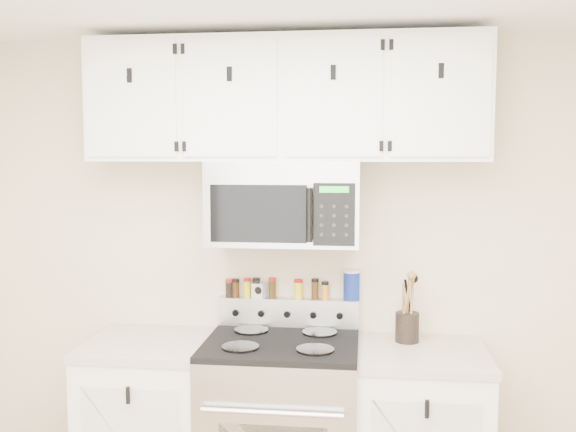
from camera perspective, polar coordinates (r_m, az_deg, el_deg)
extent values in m
cube|color=#C0B090|center=(3.50, 0.09, -4.80)|extent=(3.50, 0.01, 2.50)
cube|color=black|center=(3.26, -0.58, -11.25)|extent=(0.76, 0.65, 0.03)
cube|color=#B7B7BA|center=(3.51, 0.03, -8.52)|extent=(0.76, 0.08, 0.15)
cylinder|color=black|center=(3.14, -4.26, -11.54)|extent=(0.18, 0.18, 0.01)
cylinder|color=black|center=(3.10, 2.43, -11.79)|extent=(0.18, 0.18, 0.01)
cylinder|color=black|center=(3.43, -3.28, -10.10)|extent=(0.18, 0.18, 0.01)
cylinder|color=black|center=(3.38, 2.83, -10.29)|extent=(0.18, 0.18, 0.01)
cube|color=white|center=(3.61, -12.03, -18.08)|extent=(0.62, 0.60, 0.88)
cube|color=tan|center=(3.45, -12.18, -11.05)|extent=(0.64, 0.62, 0.04)
cube|color=tan|center=(3.28, 11.78, -11.89)|extent=(0.64, 0.62, 0.04)
cube|color=#9E9EA3|center=(3.27, -0.28, 1.19)|extent=(0.76, 0.38, 0.42)
cube|color=#B7B7BA|center=(3.07, -0.74, 4.10)|extent=(0.73, 0.01, 0.08)
cube|color=black|center=(3.09, -2.66, 0.20)|extent=(0.47, 0.01, 0.28)
cube|color=black|center=(3.05, 4.12, 0.13)|extent=(0.20, 0.01, 0.30)
cylinder|color=black|center=(3.02, 1.92, 0.09)|extent=(0.03, 0.03, 0.26)
cube|color=white|center=(3.30, -0.23, 10.28)|extent=(2.00, 0.33, 0.62)
cube|color=white|center=(3.31, -13.82, 10.10)|extent=(0.46, 0.01, 0.57)
cube|color=black|center=(3.31, -13.92, 12.04)|extent=(0.02, 0.01, 0.07)
cube|color=white|center=(3.17, -5.19, 10.45)|extent=(0.46, 0.01, 0.57)
cube|color=black|center=(3.17, -5.23, 12.47)|extent=(0.03, 0.01, 0.07)
cube|color=white|center=(3.11, 4.03, 10.56)|extent=(0.46, 0.01, 0.57)
cube|color=black|center=(3.11, 4.04, 12.63)|extent=(0.03, 0.01, 0.07)
cube|color=white|center=(3.12, 13.40, 10.41)|extent=(0.46, 0.01, 0.57)
cube|color=black|center=(3.12, 13.46, 12.46)|extent=(0.02, 0.01, 0.07)
cylinder|color=black|center=(3.38, 10.54, -9.70)|extent=(0.12, 0.12, 0.15)
cylinder|color=olive|center=(3.35, 10.58, -7.79)|extent=(0.01, 0.01, 0.28)
cylinder|color=olive|center=(3.34, 10.94, -7.66)|extent=(0.01, 0.01, 0.30)
cylinder|color=olive|center=(3.36, 10.22, -7.92)|extent=(0.01, 0.01, 0.26)
cylinder|color=black|center=(3.37, 10.72, -7.80)|extent=(0.01, 0.01, 0.27)
cylinder|color=olive|center=(3.33, 10.43, -7.79)|extent=(0.01, 0.01, 0.29)
cube|color=silver|center=(3.51, -2.58, -6.62)|extent=(0.08, 0.07, 0.08)
cylinder|color=navy|center=(3.46, 5.67, -6.23)|extent=(0.09, 0.09, 0.15)
cylinder|color=white|center=(3.44, 5.68, -4.92)|extent=(0.09, 0.09, 0.01)
cylinder|color=black|center=(3.54, -5.23, -6.51)|extent=(0.04, 0.04, 0.08)
cylinder|color=#A5140C|center=(3.53, -5.23, -5.74)|extent=(0.04, 0.04, 0.02)
cylinder|color=#38200D|center=(3.53, -4.69, -6.52)|extent=(0.04, 0.04, 0.08)
cylinder|color=black|center=(3.52, -4.69, -5.73)|extent=(0.04, 0.04, 0.02)
cylinder|color=gold|center=(3.52, -3.65, -6.51)|extent=(0.04, 0.04, 0.09)
cylinder|color=#AA0D0E|center=(3.51, -3.65, -5.67)|extent=(0.04, 0.04, 0.02)
cylinder|color=black|center=(3.51, -2.84, -6.52)|extent=(0.04, 0.04, 0.09)
cylinder|color=black|center=(3.50, -2.85, -5.65)|extent=(0.04, 0.04, 0.02)
cylinder|color=#3B270E|center=(3.50, -1.41, -6.53)|extent=(0.04, 0.04, 0.09)
cylinder|color=#A2150C|center=(3.48, -1.41, -5.65)|extent=(0.04, 0.04, 0.02)
cylinder|color=yellow|center=(3.48, 0.93, -6.64)|extent=(0.04, 0.04, 0.09)
cylinder|color=#A70C10|center=(3.47, 0.93, -5.79)|extent=(0.05, 0.05, 0.02)
cylinder|color=#422B10|center=(3.47, 2.41, -6.62)|extent=(0.04, 0.04, 0.09)
cylinder|color=black|center=(3.46, 2.42, -5.72)|extent=(0.04, 0.04, 0.02)
cylinder|color=orange|center=(3.47, 3.32, -6.76)|extent=(0.04, 0.04, 0.08)
cylinder|color=black|center=(3.46, 3.32, -5.98)|extent=(0.04, 0.04, 0.02)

